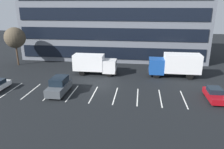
# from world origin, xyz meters

# --- Properties ---
(ground_plane) EXTENTS (120.00, 120.00, 0.00)m
(ground_plane) POSITION_xyz_m (0.00, 0.00, 0.00)
(ground_plane) COLOR black
(office_building) EXTENTS (36.62, 11.14, 14.40)m
(office_building) POSITION_xyz_m (0.00, 17.95, 7.20)
(office_building) COLOR slate
(office_building) RESTS_ON ground_plane
(lot_markings) EXTENTS (22.54, 5.40, 0.01)m
(lot_markings) POSITION_xyz_m (0.00, -3.16, 0.00)
(lot_markings) COLOR silver
(lot_markings) RESTS_ON ground_plane
(box_truck_white) EXTENTS (7.01, 2.32, 3.25)m
(box_truck_white) POSITION_xyz_m (-1.62, 5.09, 1.83)
(box_truck_white) COLOR white
(box_truck_white) RESTS_ON ground_plane
(box_truck_blue) EXTENTS (7.95, 2.63, 3.69)m
(box_truck_blue) POSITION_xyz_m (11.20, 5.51, 2.08)
(box_truck_blue) COLOR #194799
(box_truck_blue) RESTS_ON ground_plane
(suv_charcoal) EXTENTS (2.00, 4.73, 2.14)m
(suv_charcoal) POSITION_xyz_m (-4.41, -3.39, 1.03)
(suv_charcoal) COLOR #474C51
(suv_charcoal) RESTS_ON ground_plane
(sedan_maroon) EXTENTS (1.75, 4.19, 1.50)m
(sedan_maroon) POSITION_xyz_m (14.72, -2.87, 0.71)
(sedan_maroon) COLOR maroon
(sedan_maroon) RESTS_ON ground_plane
(bare_tree) EXTENTS (3.74, 3.74, 7.02)m
(bare_tree) POSITION_xyz_m (-17.00, 8.75, 5.13)
(bare_tree) COLOR #473323
(bare_tree) RESTS_ON ground_plane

